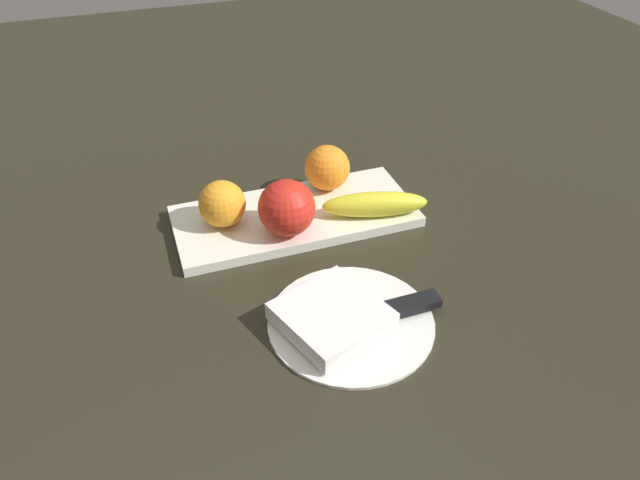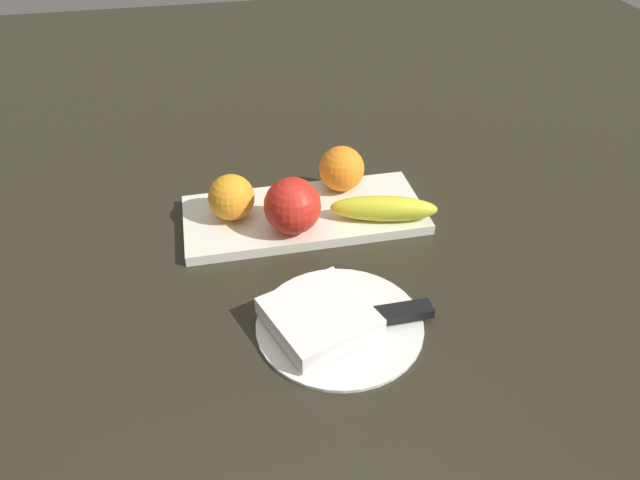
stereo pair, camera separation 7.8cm
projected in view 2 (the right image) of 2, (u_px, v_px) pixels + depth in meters
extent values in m
plane|color=#292619|center=(287.00, 233.00, 0.87)|extent=(2.40, 2.40, 0.00)
cube|color=white|center=(304.00, 215.00, 0.89)|extent=(0.36, 0.16, 0.02)
sphere|color=red|center=(293.00, 206.00, 0.82)|extent=(0.08, 0.08, 0.08)
ellipsoid|color=yellow|center=(384.00, 209.00, 0.86)|extent=(0.16, 0.07, 0.04)
sphere|color=orange|center=(231.00, 197.00, 0.85)|extent=(0.07, 0.07, 0.07)
sphere|color=orange|center=(342.00, 169.00, 0.91)|extent=(0.07, 0.07, 0.07)
cylinder|color=white|center=(340.00, 323.00, 0.71)|extent=(0.20, 0.20, 0.01)
cube|color=white|center=(319.00, 316.00, 0.70)|extent=(0.14, 0.15, 0.02)
cube|color=silver|center=(348.00, 324.00, 0.71)|extent=(0.15, 0.02, 0.00)
cube|color=black|center=(396.00, 313.00, 0.71)|extent=(0.09, 0.02, 0.01)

